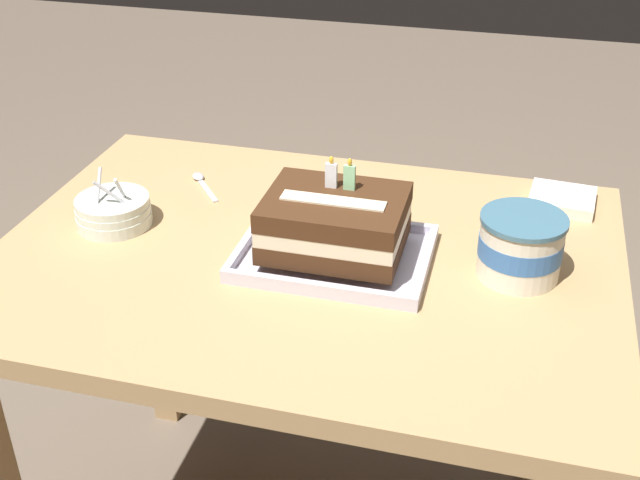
# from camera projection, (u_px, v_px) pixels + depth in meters

# --- Properties ---
(dining_table) EXTENTS (1.04, 0.76, 0.75)m
(dining_table) POSITION_uv_depth(u_px,v_px,m) (306.00, 309.00, 1.41)
(dining_table) COLOR tan
(dining_table) RESTS_ON ground_plane
(foil_tray) EXTENTS (0.31, 0.23, 0.02)m
(foil_tray) POSITION_uv_depth(u_px,v_px,m) (334.00, 256.00, 1.32)
(foil_tray) COLOR silver
(foil_tray) RESTS_ON dining_table
(birthday_cake) EXTENTS (0.22, 0.18, 0.14)m
(birthday_cake) POSITION_uv_depth(u_px,v_px,m) (335.00, 222.00, 1.29)
(birthday_cake) COLOR #422614
(birthday_cake) RESTS_ON foil_tray
(bowl_stack) EXTENTS (0.13, 0.13, 0.10)m
(bowl_stack) POSITION_uv_depth(u_px,v_px,m) (114.00, 211.00, 1.42)
(bowl_stack) COLOR silver
(bowl_stack) RESTS_ON dining_table
(ice_cream_tub) EXTENTS (0.14, 0.14, 0.10)m
(ice_cream_tub) POSITION_uv_depth(u_px,v_px,m) (520.00, 246.00, 1.26)
(ice_cream_tub) COLOR silver
(ice_cream_tub) RESTS_ON dining_table
(serving_spoon_near_tray) EXTENTS (0.09, 0.11, 0.01)m
(serving_spoon_near_tray) POSITION_uv_depth(u_px,v_px,m) (201.00, 181.00, 1.57)
(serving_spoon_near_tray) COLOR silver
(serving_spoon_near_tray) RESTS_ON dining_table
(napkin_pile) EXTENTS (0.12, 0.12, 0.02)m
(napkin_pile) POSITION_uv_depth(u_px,v_px,m) (562.00, 199.00, 1.49)
(napkin_pile) COLOR silver
(napkin_pile) RESTS_ON dining_table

